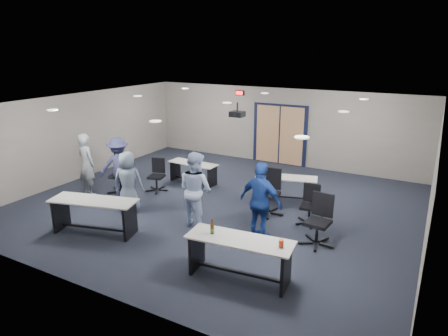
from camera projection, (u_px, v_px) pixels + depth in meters
The scene contains 24 objects.
floor at pixel (218, 204), 10.76m from camera, with size 10.00×10.00×0.00m, color black.
back_wall at pixel (280, 127), 14.14m from camera, with size 10.00×0.04×2.70m, color gray.
front_wall at pixel (84, 220), 6.59m from camera, with size 10.00×0.04×2.70m, color gray.
left_wall at pixel (81, 136), 12.66m from camera, with size 0.04×9.00×2.70m, color gray.
right_wall at pixel (432, 188), 8.08m from camera, with size 0.04×9.00×2.70m, color gray.
ceiling at pixel (218, 104), 9.97m from camera, with size 10.00×9.00×0.04m, color white.
double_door at pixel (280, 135), 14.20m from camera, with size 2.00×0.07×2.20m.
exit_sign at pixel (240, 93), 14.50m from camera, with size 0.32×0.07×0.18m.
ceiling_projector at pixel (237, 114), 10.34m from camera, with size 0.35×0.32×0.37m.
ceiling_can_lights at pixel (222, 104), 10.19m from camera, with size 6.24×5.74×0.02m, color silver, non-canonical shape.
table_front_left at pixel (94, 210), 9.00m from camera, with size 2.07×1.14×0.80m.
table_front_right at pixel (240, 251), 7.21m from camera, with size 2.01×0.84×1.08m.
table_back_left at pixel (193, 169), 12.34m from camera, with size 1.61×0.61×0.64m.
table_back_right at pixel (286, 184), 10.93m from camera, with size 1.75×0.96×0.67m.
chair_back_a at pixel (156, 175), 11.63m from camera, with size 0.60×0.60×0.95m, color black, non-canonical shape.
chair_back_c at pixel (268, 193), 9.98m from camera, with size 0.73×0.73×1.16m, color black, non-canonical shape.
chair_back_d at pixel (310, 205), 9.45m from camera, with size 0.60×0.60×0.96m, color black, non-canonical shape.
chair_loose_left at pixel (120, 174), 11.46m from camera, with size 0.72×0.72×1.14m, color black, non-canonical shape.
chair_loose_right at pixel (318, 221), 8.43m from camera, with size 0.70×0.70×1.11m, color black, non-canonical shape.
person_gray at pixel (87, 165), 11.20m from camera, with size 0.66×0.43×1.80m, color gray.
person_plaid at pixel (128, 182), 10.12m from camera, with size 0.77×0.50×1.58m, color slate.
person_lightblue at pixel (196, 189), 9.29m from camera, with size 0.87×0.68×1.80m, color #BDD2FB.
person_navy at pixel (261, 202), 8.57m from camera, with size 1.04×0.43×1.77m, color navy.
person_back at pixel (119, 166), 11.35m from camera, with size 1.07×0.61×1.65m, color #3A3B68.
Camera 1 is at (4.93, -8.70, 4.11)m, focal length 32.00 mm.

